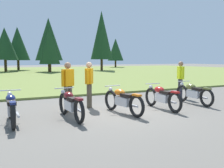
# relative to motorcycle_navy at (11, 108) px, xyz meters

# --- Properties ---
(ground_plane) EXTENTS (140.00, 140.00, 0.00)m
(ground_plane) POSITION_rel_motorcycle_navy_xyz_m (3.38, -0.03, -0.44)
(ground_plane) COLOR #605B54
(grass_moorland) EXTENTS (80.00, 44.00, 0.10)m
(grass_moorland) POSITION_rel_motorcycle_navy_xyz_m (3.38, 26.04, -0.39)
(grass_moorland) COLOR olive
(grass_moorland) RESTS_ON ground
(forest_treeline) EXTENTS (41.01, 28.16, 8.87)m
(forest_treeline) POSITION_rel_motorcycle_navy_xyz_m (1.70, 30.29, 3.71)
(forest_treeline) COLOR #47331E
(forest_treeline) RESTS_ON ground
(motorcycle_navy) EXTENTS (0.62, 2.10, 0.88)m
(motorcycle_navy) POSITION_rel_motorcycle_navy_xyz_m (0.00, 0.00, 0.00)
(motorcycle_navy) COLOR black
(motorcycle_navy) RESTS_ON ground
(motorcycle_maroon) EXTENTS (0.62, 2.10, 0.88)m
(motorcycle_maroon) POSITION_rel_motorcycle_navy_xyz_m (1.63, -0.16, 0.00)
(motorcycle_maroon) COLOR black
(motorcycle_maroon) RESTS_ON ground
(motorcycle_orange) EXTENTS (0.63, 2.10, 0.88)m
(motorcycle_orange) POSITION_rel_motorcycle_navy_xyz_m (3.37, -0.22, 0.00)
(motorcycle_orange) COLOR black
(motorcycle_orange) RESTS_ON ground
(motorcycle_red) EXTENTS (0.62, 2.10, 0.88)m
(motorcycle_red) POSITION_rel_motorcycle_navy_xyz_m (4.97, -0.20, 0.00)
(motorcycle_red) COLOR black
(motorcycle_red) RESTS_ON ground
(motorcycle_olive) EXTENTS (0.62, 2.10, 0.88)m
(motorcycle_olive) POSITION_rel_motorcycle_navy_xyz_m (6.73, 0.07, 0.00)
(motorcycle_olive) COLOR black
(motorcycle_olive) RESTS_ON ground
(rider_near_row_end) EXTENTS (0.34, 0.51, 1.67)m
(rider_near_row_end) POSITION_rel_motorcycle_navy_xyz_m (7.33, 1.51, 0.51)
(rider_near_row_end) COLOR #2D2D38
(rider_near_row_end) RESTS_ON ground
(rider_in_hivis_vest) EXTENTS (0.39, 0.46, 1.67)m
(rider_in_hivis_vest) POSITION_rel_motorcycle_navy_xyz_m (2.78, 1.23, 0.51)
(rider_in_hivis_vest) COLOR #4C4233
(rider_in_hivis_vest) RESTS_ON ground
(rider_with_back_turned) EXTENTS (0.50, 0.36, 1.67)m
(rider_with_back_turned) POSITION_rel_motorcycle_navy_xyz_m (1.85, 0.80, 0.51)
(rider_with_back_turned) COLOR #4C4233
(rider_with_back_turned) RESTS_ON ground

